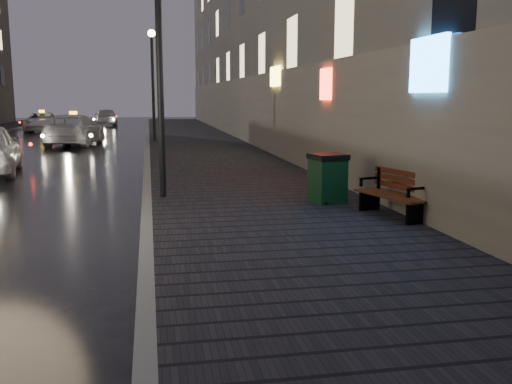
# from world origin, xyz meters

# --- Properties ---
(ground) EXTENTS (120.00, 120.00, 0.00)m
(ground) POSITION_xyz_m (0.00, 0.00, 0.00)
(ground) COLOR black
(ground) RESTS_ON ground
(sidewalk) EXTENTS (4.60, 58.00, 0.15)m
(sidewalk) POSITION_xyz_m (3.90, 21.00, 0.07)
(sidewalk) COLOR black
(sidewalk) RESTS_ON ground
(curb) EXTENTS (0.20, 58.00, 0.15)m
(curb) POSITION_xyz_m (1.50, 21.00, 0.07)
(curb) COLOR slate
(curb) RESTS_ON ground
(building_near) EXTENTS (1.80, 50.00, 13.00)m
(building_near) POSITION_xyz_m (7.10, 25.00, 6.50)
(building_near) COLOR #605B54
(building_near) RESTS_ON ground
(lamp_near) EXTENTS (0.36, 0.36, 5.28)m
(lamp_near) POSITION_xyz_m (1.85, 6.00, 3.49)
(lamp_near) COLOR black
(lamp_near) RESTS_ON sidewalk
(lamp_far) EXTENTS (0.36, 0.36, 5.28)m
(lamp_far) POSITION_xyz_m (1.85, 22.00, 3.49)
(lamp_far) COLOR black
(lamp_far) RESTS_ON sidewalk
(bench) EXTENTS (0.94, 1.70, 0.83)m
(bench) POSITION_xyz_m (5.91, 3.15, 0.56)
(bench) COLOR black
(bench) RESTS_ON sidewalk
(trash_bin) EXTENTS (0.77, 0.77, 0.99)m
(trash_bin) POSITION_xyz_m (5.13, 4.68, 0.66)
(trash_bin) COLOR #0E3218
(trash_bin) RESTS_ON sidewalk
(taxi_mid) EXTENTS (2.71, 5.28, 1.46)m
(taxi_mid) POSITION_xyz_m (-1.91, 22.03, 0.73)
(taxi_mid) COLOR silver
(taxi_mid) RESTS_ON ground
(taxi_far) EXTENTS (2.46, 4.71, 1.27)m
(taxi_far) POSITION_xyz_m (-5.38, 33.87, 0.63)
(taxi_far) COLOR silver
(taxi_far) RESTS_ON ground
(car_far) EXTENTS (2.07, 4.24, 1.39)m
(car_far) POSITION_xyz_m (-1.70, 40.08, 0.70)
(car_far) COLOR #ABAAB3
(car_far) RESTS_ON ground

